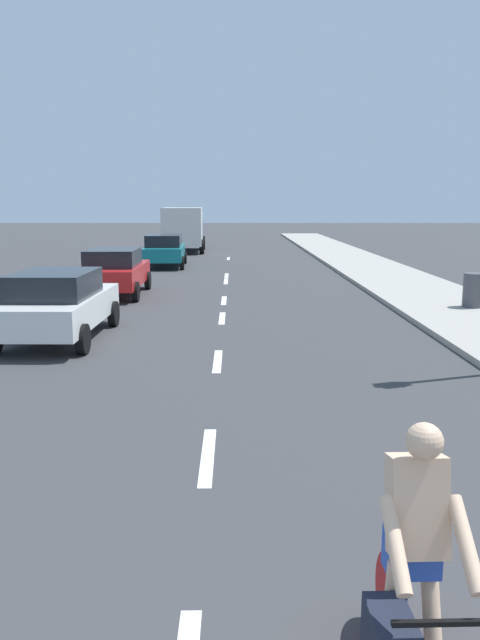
{
  "coord_description": "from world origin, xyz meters",
  "views": [
    {
      "loc": [
        0.33,
        -0.08,
        3.06
      ],
      "look_at": [
        0.43,
        10.37,
        1.1
      ],
      "focal_mm": 34.98,
      "sensor_mm": 36.0,
      "label": 1
    }
  ],
  "objects_px": {
    "parked_car_teal": "(164,250)",
    "delivery_truck": "(183,228)",
    "parked_car_white": "(58,303)",
    "parked_car_red": "(114,271)",
    "trash_bin_far": "(474,290)",
    "cyclist": "(411,585)"
  },
  "relations": [
    {
      "from": "parked_car_teal",
      "to": "delivery_truck",
      "type": "xyz_separation_m",
      "value": [
        0.18,
        9.61,
        0.66
      ]
    },
    {
      "from": "delivery_truck",
      "to": "parked_car_red",
      "type": "bearing_deg",
      "value": -94.02
    },
    {
      "from": "cyclist",
      "to": "parked_car_white",
      "type": "relative_size",
      "value": 0.41
    },
    {
      "from": "cyclist",
      "to": "parked_car_red",
      "type": "distance_m",
      "value": 18.28
    },
    {
      "from": "cyclist",
      "to": "parked_car_white",
      "type": "height_order",
      "value": "cyclist"
    },
    {
      "from": "parked_car_red",
      "to": "parked_car_teal",
      "type": "bearing_deg",
      "value": 86.0
    },
    {
      "from": "parked_car_white",
      "to": "parked_car_teal",
      "type": "relative_size",
      "value": 0.99
    },
    {
      "from": "cyclist",
      "to": "parked_car_white",
      "type": "xyz_separation_m",
      "value": [
        -5.05,
        10.63,
        0.01
      ]
    },
    {
      "from": "delivery_truck",
      "to": "trash_bin_far",
      "type": "relative_size",
      "value": 6.5
    },
    {
      "from": "cyclist",
      "to": "parked_car_teal",
      "type": "relative_size",
      "value": 0.4
    },
    {
      "from": "parked_car_red",
      "to": "parked_car_teal",
      "type": "height_order",
      "value": "same"
    },
    {
      "from": "cyclist",
      "to": "parked_car_teal",
      "type": "bearing_deg",
      "value": -81.76
    },
    {
      "from": "parked_car_white",
      "to": "delivery_truck",
      "type": "relative_size",
      "value": 0.7
    },
    {
      "from": "parked_car_teal",
      "to": "parked_car_white",
      "type": "bearing_deg",
      "value": -94.06
    },
    {
      "from": "cyclist",
      "to": "parked_car_red",
      "type": "relative_size",
      "value": 0.42
    },
    {
      "from": "parked_car_teal",
      "to": "delivery_truck",
      "type": "height_order",
      "value": "delivery_truck"
    },
    {
      "from": "parked_car_red",
      "to": "trash_bin_far",
      "type": "height_order",
      "value": "parked_car_red"
    },
    {
      "from": "cyclist",
      "to": "parked_car_white",
      "type": "bearing_deg",
      "value": -65.66
    },
    {
      "from": "parked_car_teal",
      "to": "delivery_truck",
      "type": "relative_size",
      "value": 0.71
    },
    {
      "from": "delivery_truck",
      "to": "parked_car_white",
      "type": "bearing_deg",
      "value": -93.36
    },
    {
      "from": "delivery_truck",
      "to": "trash_bin_far",
      "type": "xyz_separation_m",
      "value": [
        10.09,
        -22.59,
        -0.88
      ]
    },
    {
      "from": "parked_car_white",
      "to": "parked_car_teal",
      "type": "bearing_deg",
      "value": 89.2
    }
  ]
}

